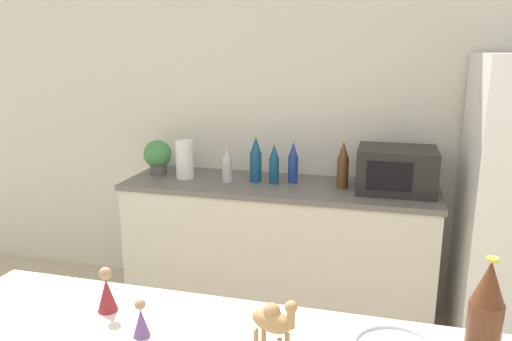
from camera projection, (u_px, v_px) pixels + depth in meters
wall_back at (329, 125)px, 3.48m from camera, size 8.00×0.06×2.55m
back_counter at (278, 248)px, 3.44m from camera, size 2.08×0.63×0.91m
potted_plant at (158, 156)px, 3.56m from camera, size 0.20×0.20×0.25m
paper_towel_roll at (185, 159)px, 3.45m from camera, size 0.12×0.12×0.27m
microwave at (396, 170)px, 3.13m from camera, size 0.48×0.37×0.28m
back_bottle_0 at (274, 164)px, 3.32m from camera, size 0.07×0.07×0.27m
back_bottle_1 at (343, 165)px, 3.21m from camera, size 0.08×0.08×0.31m
back_bottle_2 at (227, 165)px, 3.35m from camera, size 0.07×0.07×0.25m
back_bottle_3 at (256, 160)px, 3.35m from camera, size 0.08×0.08×0.32m
back_bottle_4 at (293, 163)px, 3.34m from camera, size 0.07×0.07×0.29m
wine_bottle at (485, 320)px, 1.22m from camera, size 0.08×0.08×0.31m
camel_figurine at (273, 320)px, 1.32m from camera, size 0.14×0.10×0.17m
wise_man_figurine_blue at (141, 320)px, 1.41m from camera, size 0.05×0.05×0.12m
wise_man_figurine_crimson at (107, 292)px, 1.54m from camera, size 0.06×0.06×0.15m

